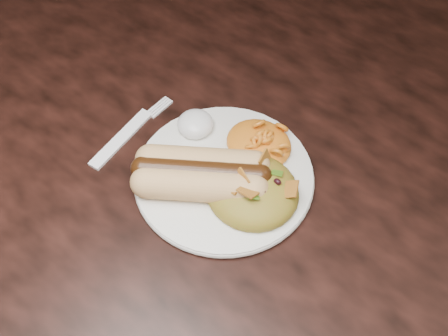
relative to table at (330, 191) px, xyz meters
The scene contains 7 objects.
table is the anchor object (origin of this frame).
plate 0.18m from the table, 122.85° to the right, with size 0.20×0.20×0.01m, color silver.
hotdog 0.21m from the table, 121.19° to the right, with size 0.12×0.13×0.03m.
mac_and_cheese 0.15m from the table, 137.13° to the right, with size 0.08×0.07×0.03m, color orange.
sour_cream 0.21m from the table, 147.09° to the right, with size 0.04×0.04×0.03m, color silver.
taco_salad 0.18m from the table, 107.22° to the right, with size 0.10×0.10×0.05m.
fork 0.28m from the table, 143.03° to the right, with size 0.02×0.12×0.00m, color white.
Camera 1 is at (0.13, -0.38, 1.23)m, focal length 42.00 mm.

